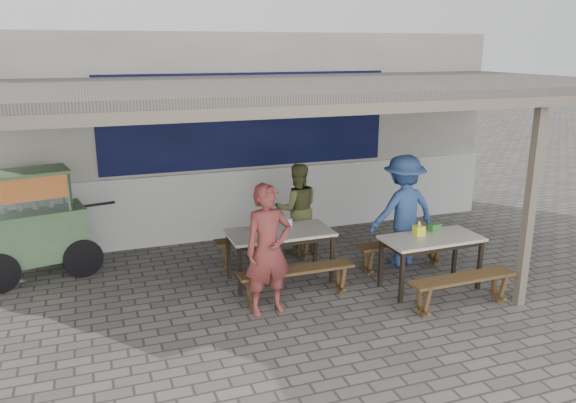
% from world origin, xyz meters
% --- Properties ---
extents(ground, '(60.00, 60.00, 0.00)m').
position_xyz_m(ground, '(0.00, 0.00, 0.00)').
color(ground, '#636059').
rests_on(ground, ground).
extents(back_wall, '(9.00, 1.28, 3.50)m').
position_xyz_m(back_wall, '(-0.00, 3.58, 1.72)').
color(back_wall, beige).
rests_on(back_wall, ground).
extents(warung_roof, '(9.00, 4.21, 2.81)m').
position_xyz_m(warung_roof, '(0.02, 0.90, 2.71)').
color(warung_roof, '#59514C').
rests_on(warung_roof, ground).
extents(table_left, '(1.47, 0.75, 0.75)m').
position_xyz_m(table_left, '(-0.37, 0.86, 0.67)').
color(table_left, beige).
rests_on(table_left, ground).
extents(bench_left_street, '(1.57, 0.28, 0.45)m').
position_xyz_m(bench_left_street, '(-0.37, 0.18, 0.34)').
color(bench_left_street, brown).
rests_on(bench_left_street, ground).
extents(bench_left_wall, '(1.57, 0.28, 0.45)m').
position_xyz_m(bench_left_wall, '(-0.37, 1.55, 0.34)').
color(bench_left_wall, brown).
rests_on(bench_left_wall, ground).
extents(table_right, '(1.37, 0.69, 0.75)m').
position_xyz_m(table_right, '(1.51, -0.07, 0.67)').
color(table_right, beige).
rests_on(table_right, ground).
extents(bench_right_street, '(1.47, 0.31, 0.45)m').
position_xyz_m(bench_right_street, '(1.53, -0.78, 0.34)').
color(bench_right_street, brown).
rests_on(bench_right_street, ground).
extents(bench_right_wall, '(1.47, 0.31, 0.45)m').
position_xyz_m(bench_right_wall, '(1.50, 0.64, 0.34)').
color(bench_right_wall, brown).
rests_on(bench_right_wall, ground).
extents(vendor_cart, '(1.89, 1.06, 1.59)m').
position_xyz_m(vendor_cart, '(-3.66, 2.20, 0.86)').
color(vendor_cart, '#60875A').
rests_on(vendor_cart, ground).
extents(patron_street_side, '(0.64, 0.45, 1.68)m').
position_xyz_m(patron_street_side, '(-0.82, -0.02, 0.84)').
color(patron_street_side, brown).
rests_on(patron_street_side, ground).
extents(patron_wall_side, '(0.80, 0.67, 1.48)m').
position_xyz_m(patron_wall_side, '(0.27, 1.88, 0.74)').
color(patron_wall_side, brown).
rests_on(patron_wall_side, ground).
extents(patron_right_table, '(1.16, 0.73, 1.71)m').
position_xyz_m(patron_right_table, '(1.63, 0.89, 0.86)').
color(patron_right_table, '#36569A').
rests_on(patron_right_table, ground).
extents(tissue_box, '(0.13, 0.13, 0.13)m').
position_xyz_m(tissue_box, '(1.39, 0.07, 0.82)').
color(tissue_box, '#FCFE2A').
rests_on(tissue_box, table_right).
extents(donation_box, '(0.17, 0.13, 0.11)m').
position_xyz_m(donation_box, '(1.70, 0.14, 0.80)').
color(donation_box, '#377B36').
rests_on(donation_box, table_right).
extents(condiment_jar, '(0.09, 0.09, 0.10)m').
position_xyz_m(condiment_jar, '(-0.15, 1.07, 0.80)').
color(condiment_jar, silver).
rests_on(condiment_jar, table_left).
extents(condiment_bowl, '(0.21, 0.21, 0.05)m').
position_xyz_m(condiment_bowl, '(-0.65, 0.99, 0.77)').
color(condiment_bowl, silver).
rests_on(condiment_bowl, table_left).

